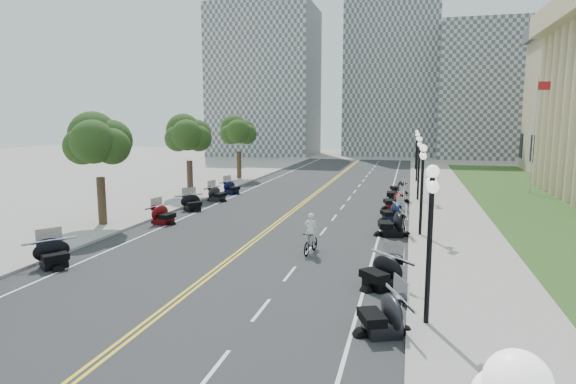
% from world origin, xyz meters
% --- Properties ---
extents(ground, '(160.00, 160.00, 0.00)m').
position_xyz_m(ground, '(0.00, 0.00, 0.00)').
color(ground, gray).
extents(road, '(16.00, 90.00, 0.01)m').
position_xyz_m(road, '(0.00, 10.00, 0.00)').
color(road, '#333335').
rests_on(road, ground).
extents(centerline_yellow_a, '(0.12, 90.00, 0.00)m').
position_xyz_m(centerline_yellow_a, '(-0.12, 10.00, 0.01)').
color(centerline_yellow_a, yellow).
rests_on(centerline_yellow_a, road).
extents(centerline_yellow_b, '(0.12, 90.00, 0.00)m').
position_xyz_m(centerline_yellow_b, '(0.12, 10.00, 0.01)').
color(centerline_yellow_b, yellow).
rests_on(centerline_yellow_b, road).
extents(edge_line_north, '(0.12, 90.00, 0.00)m').
position_xyz_m(edge_line_north, '(6.40, 10.00, 0.01)').
color(edge_line_north, white).
rests_on(edge_line_north, road).
extents(edge_line_south, '(0.12, 90.00, 0.00)m').
position_xyz_m(edge_line_south, '(-6.40, 10.00, 0.01)').
color(edge_line_south, white).
rests_on(edge_line_south, road).
extents(lane_dash_3, '(0.12, 2.00, 0.00)m').
position_xyz_m(lane_dash_3, '(3.20, -12.00, 0.01)').
color(lane_dash_3, white).
rests_on(lane_dash_3, road).
extents(lane_dash_4, '(0.12, 2.00, 0.00)m').
position_xyz_m(lane_dash_4, '(3.20, -8.00, 0.01)').
color(lane_dash_4, white).
rests_on(lane_dash_4, road).
extents(lane_dash_5, '(0.12, 2.00, 0.00)m').
position_xyz_m(lane_dash_5, '(3.20, -4.00, 0.01)').
color(lane_dash_5, white).
rests_on(lane_dash_5, road).
extents(lane_dash_6, '(0.12, 2.00, 0.00)m').
position_xyz_m(lane_dash_6, '(3.20, 0.00, 0.01)').
color(lane_dash_6, white).
rests_on(lane_dash_6, road).
extents(lane_dash_7, '(0.12, 2.00, 0.00)m').
position_xyz_m(lane_dash_7, '(3.20, 4.00, 0.01)').
color(lane_dash_7, white).
rests_on(lane_dash_7, road).
extents(lane_dash_8, '(0.12, 2.00, 0.00)m').
position_xyz_m(lane_dash_8, '(3.20, 8.00, 0.01)').
color(lane_dash_8, white).
rests_on(lane_dash_8, road).
extents(lane_dash_9, '(0.12, 2.00, 0.00)m').
position_xyz_m(lane_dash_9, '(3.20, 12.00, 0.01)').
color(lane_dash_9, white).
rests_on(lane_dash_9, road).
extents(lane_dash_10, '(0.12, 2.00, 0.00)m').
position_xyz_m(lane_dash_10, '(3.20, 16.00, 0.01)').
color(lane_dash_10, white).
rests_on(lane_dash_10, road).
extents(lane_dash_11, '(0.12, 2.00, 0.00)m').
position_xyz_m(lane_dash_11, '(3.20, 20.00, 0.01)').
color(lane_dash_11, white).
rests_on(lane_dash_11, road).
extents(lane_dash_12, '(0.12, 2.00, 0.00)m').
position_xyz_m(lane_dash_12, '(3.20, 24.00, 0.01)').
color(lane_dash_12, white).
rests_on(lane_dash_12, road).
extents(lane_dash_13, '(0.12, 2.00, 0.00)m').
position_xyz_m(lane_dash_13, '(3.20, 28.00, 0.01)').
color(lane_dash_13, white).
rests_on(lane_dash_13, road).
extents(lane_dash_14, '(0.12, 2.00, 0.00)m').
position_xyz_m(lane_dash_14, '(3.20, 32.00, 0.01)').
color(lane_dash_14, white).
rests_on(lane_dash_14, road).
extents(lane_dash_15, '(0.12, 2.00, 0.00)m').
position_xyz_m(lane_dash_15, '(3.20, 36.00, 0.01)').
color(lane_dash_15, white).
rests_on(lane_dash_15, road).
extents(lane_dash_16, '(0.12, 2.00, 0.00)m').
position_xyz_m(lane_dash_16, '(3.20, 40.00, 0.01)').
color(lane_dash_16, white).
rests_on(lane_dash_16, road).
extents(lane_dash_17, '(0.12, 2.00, 0.00)m').
position_xyz_m(lane_dash_17, '(3.20, 44.00, 0.01)').
color(lane_dash_17, white).
rests_on(lane_dash_17, road).
extents(lane_dash_18, '(0.12, 2.00, 0.00)m').
position_xyz_m(lane_dash_18, '(3.20, 48.00, 0.01)').
color(lane_dash_18, white).
rests_on(lane_dash_18, road).
extents(lane_dash_19, '(0.12, 2.00, 0.00)m').
position_xyz_m(lane_dash_19, '(3.20, 52.00, 0.01)').
color(lane_dash_19, white).
rests_on(lane_dash_19, road).
extents(sidewalk_north, '(5.00, 90.00, 0.15)m').
position_xyz_m(sidewalk_north, '(10.50, 10.00, 0.07)').
color(sidewalk_north, '#9E9991').
rests_on(sidewalk_north, ground).
extents(sidewalk_south, '(5.00, 90.00, 0.15)m').
position_xyz_m(sidewalk_south, '(-10.50, 10.00, 0.07)').
color(sidewalk_south, '#9E9991').
rests_on(sidewalk_south, ground).
extents(lawn, '(9.00, 60.00, 0.10)m').
position_xyz_m(lawn, '(17.50, 18.00, 0.05)').
color(lawn, '#356023').
rests_on(lawn, ground).
extents(distant_block_a, '(18.00, 14.00, 26.00)m').
position_xyz_m(distant_block_a, '(-18.00, 62.00, 13.00)').
color(distant_block_a, gray).
rests_on(distant_block_a, ground).
extents(distant_block_b, '(16.00, 12.00, 30.00)m').
position_xyz_m(distant_block_b, '(4.00, 68.00, 15.00)').
color(distant_block_b, gray).
rests_on(distant_block_b, ground).
extents(distant_block_c, '(20.00, 14.00, 22.00)m').
position_xyz_m(distant_block_c, '(22.00, 65.00, 11.00)').
color(distant_block_c, gray).
rests_on(distant_block_c, ground).
extents(street_lamp_1, '(0.50, 1.20, 4.90)m').
position_xyz_m(street_lamp_1, '(8.60, -8.00, 2.60)').
color(street_lamp_1, black).
rests_on(street_lamp_1, sidewalk_north).
extents(street_lamp_2, '(0.50, 1.20, 4.90)m').
position_xyz_m(street_lamp_2, '(8.60, 4.00, 2.60)').
color(street_lamp_2, black).
rests_on(street_lamp_2, sidewalk_north).
extents(street_lamp_3, '(0.50, 1.20, 4.90)m').
position_xyz_m(street_lamp_3, '(8.60, 16.00, 2.60)').
color(street_lamp_3, black).
rests_on(street_lamp_3, sidewalk_north).
extents(street_lamp_4, '(0.50, 1.20, 4.90)m').
position_xyz_m(street_lamp_4, '(8.60, 28.00, 2.60)').
color(street_lamp_4, black).
rests_on(street_lamp_4, sidewalk_north).
extents(street_lamp_5, '(0.50, 1.20, 4.90)m').
position_xyz_m(street_lamp_5, '(8.60, 40.00, 2.60)').
color(street_lamp_5, black).
rests_on(street_lamp_5, sidewalk_north).
extents(flagpole, '(1.10, 0.20, 10.00)m').
position_xyz_m(flagpole, '(18.00, 22.00, 5.00)').
color(flagpole, silver).
rests_on(flagpole, ground).
extents(tree_2, '(4.80, 4.80, 9.20)m').
position_xyz_m(tree_2, '(-10.00, 2.00, 4.75)').
color(tree_2, '#235619').
rests_on(tree_2, sidewalk_south).
extents(tree_3, '(4.80, 4.80, 9.20)m').
position_xyz_m(tree_3, '(-10.00, 14.00, 4.75)').
color(tree_3, '#235619').
rests_on(tree_3, sidewalk_south).
extents(tree_4, '(4.80, 4.80, 9.20)m').
position_xyz_m(tree_4, '(-10.00, 26.00, 4.75)').
color(tree_4, '#235619').
rests_on(tree_4, sidewalk_south).
extents(motorcycle_n_3, '(2.61, 2.61, 1.40)m').
position_xyz_m(motorcycle_n_3, '(7.28, -8.88, 0.70)').
color(motorcycle_n_3, black).
rests_on(motorcycle_n_3, road).
extents(motorcycle_n_4, '(2.91, 2.91, 1.44)m').
position_xyz_m(motorcycle_n_4, '(7.01, -4.82, 0.72)').
color(motorcycle_n_4, black).
rests_on(motorcycle_n_4, road).
extents(motorcycle_n_6, '(2.60, 2.60, 1.57)m').
position_xyz_m(motorcycle_n_6, '(7.08, 3.87, 0.78)').
color(motorcycle_n_6, black).
rests_on(motorcycle_n_6, road).
extents(motorcycle_n_7, '(2.41, 2.41, 1.29)m').
position_xyz_m(motorcycle_n_7, '(6.89, 7.95, 0.64)').
color(motorcycle_n_7, black).
rests_on(motorcycle_n_7, road).
extents(motorcycle_n_8, '(2.43, 2.43, 1.38)m').
position_xyz_m(motorcycle_n_8, '(6.87, 12.08, 0.69)').
color(motorcycle_n_8, '#590A0C').
rests_on(motorcycle_n_8, road).
extents(motorcycle_n_9, '(2.23, 2.23, 1.54)m').
position_xyz_m(motorcycle_n_9, '(6.94, 15.35, 0.77)').
color(motorcycle_n_9, black).
rests_on(motorcycle_n_9, road).
extents(motorcycle_n_10, '(2.38, 2.38, 1.28)m').
position_xyz_m(motorcycle_n_10, '(7.01, 19.57, 0.64)').
color(motorcycle_n_10, black).
rests_on(motorcycle_n_10, road).
extents(motorcycle_s_4, '(2.70, 2.70, 1.35)m').
position_xyz_m(motorcycle_s_4, '(-7.04, -5.69, 0.68)').
color(motorcycle_s_4, black).
rests_on(motorcycle_s_4, road).
extents(motorcycle_s_6, '(2.20, 2.20, 1.32)m').
position_xyz_m(motorcycle_s_6, '(-6.77, 3.53, 0.66)').
color(motorcycle_s_6, '#590A0C').
rests_on(motorcycle_s_6, road).
extents(motorcycle_s_7, '(2.63, 2.63, 1.31)m').
position_xyz_m(motorcycle_s_7, '(-6.97, 8.00, 0.65)').
color(motorcycle_s_7, black).
rests_on(motorcycle_s_7, road).
extents(motorcycle_s_8, '(2.27, 2.27, 1.32)m').
position_xyz_m(motorcycle_s_8, '(-6.81, 12.19, 0.66)').
color(motorcycle_s_8, black).
rests_on(motorcycle_s_8, road).
extents(motorcycle_s_9, '(2.32, 2.32, 1.28)m').
position_xyz_m(motorcycle_s_9, '(-7.04, 15.99, 0.64)').
color(motorcycle_s_9, black).
rests_on(motorcycle_s_9, road).
extents(bicycle, '(0.78, 1.92, 1.12)m').
position_xyz_m(bicycle, '(3.43, -0.80, 0.56)').
color(bicycle, '#A51414').
rests_on(bicycle, road).
extents(cyclist_rider, '(0.61, 0.40, 1.66)m').
position_xyz_m(cyclist_rider, '(3.43, -0.80, 1.95)').
color(cyclist_rider, white).
rests_on(cyclist_rider, bicycle).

